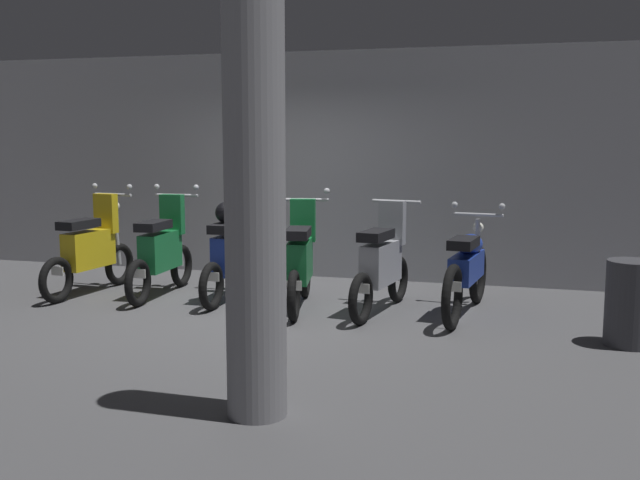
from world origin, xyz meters
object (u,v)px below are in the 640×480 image
motorbike_slot_3 (300,260)px  support_pillar (255,197)px  trash_bin (631,303)px  motorbike_slot_1 (162,251)px  motorbike_slot_5 (467,269)px  motorbike_slot_2 (233,250)px  motorbike_slot_4 (382,264)px  motorbike_slot_0 (91,249)px

motorbike_slot_3 → support_pillar: size_ratio=0.56×
support_pillar → trash_bin: bearing=43.8°
motorbike_slot_1 → motorbike_slot_5: (3.55, -0.02, -0.04)m
motorbike_slot_1 → motorbike_slot_3: (1.76, -0.18, 0.00)m
motorbike_slot_2 → motorbike_slot_4: size_ratio=1.00×
support_pillar → trash_bin: support_pillar is taller
motorbike_slot_3 → trash_bin: 3.37m
motorbike_slot_0 → trash_bin: (5.95, -0.69, -0.14)m
motorbike_slot_5 → motorbike_slot_0: bearing=-178.8°
support_pillar → motorbike_slot_2: bearing=114.8°
support_pillar → motorbike_slot_4: bearing=86.0°
motorbike_slot_0 → motorbike_slot_3: bearing=-1.6°
motorbike_slot_1 → motorbike_slot_0: bearing=-172.7°
motorbike_slot_1 → motorbike_slot_3: 1.77m
motorbike_slot_3 → motorbike_slot_1: bearing=174.0°
motorbike_slot_5 → motorbike_slot_3: bearing=-174.8°
motorbike_slot_1 → trash_bin: 5.13m
motorbike_slot_1 → motorbike_slot_4: bearing=-2.8°
motorbike_slot_1 → support_pillar: bearing=-53.7°
motorbike_slot_2 → support_pillar: (1.55, -3.36, 0.91)m
motorbike_slot_5 → trash_bin: 1.72m
motorbike_slot_4 → motorbike_slot_5: 0.89m
motorbike_slot_2 → motorbike_slot_3: size_ratio=1.01×
motorbike_slot_0 → motorbike_slot_2: size_ratio=1.00×
motorbike_slot_3 → motorbike_slot_5: size_ratio=0.86×
motorbike_slot_2 → motorbike_slot_4: motorbike_slot_2 is taller
support_pillar → trash_bin: size_ratio=3.82×
motorbike_slot_0 → trash_bin: size_ratio=2.17×
motorbike_slot_4 → motorbike_slot_0: bearing=179.7°
motorbike_slot_0 → support_pillar: 4.72m
motorbike_slot_4 → support_pillar: support_pillar is taller
motorbike_slot_3 → motorbike_slot_5: 1.79m
motorbike_slot_0 → motorbike_slot_1: size_ratio=1.00×
motorbike_slot_2 → support_pillar: support_pillar is taller
support_pillar → motorbike_slot_0: bearing=136.0°
motorbike_slot_2 → support_pillar: size_ratio=0.57×
motorbike_slot_1 → motorbike_slot_2: size_ratio=1.00×
motorbike_slot_3 → motorbike_slot_4: (0.90, 0.05, -0.00)m
motorbike_slot_0 → motorbike_slot_5: size_ratio=0.86×
motorbike_slot_2 → support_pillar: bearing=-65.2°
motorbike_slot_1 → motorbike_slot_2: bearing=2.3°
motorbike_slot_1 → motorbike_slot_3: bearing=-6.0°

